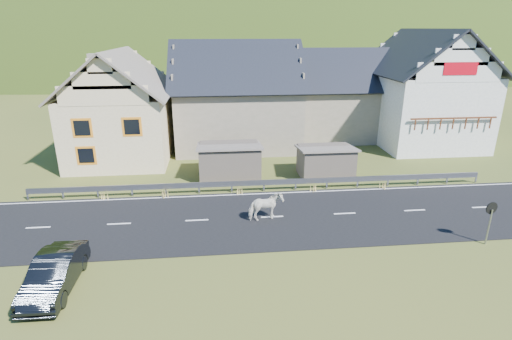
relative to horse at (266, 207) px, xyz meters
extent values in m
plane|color=#37461C|center=(0.40, 0.30, -0.79)|extent=(160.00, 160.00, 0.00)
cube|color=black|center=(0.40, 0.30, -0.77)|extent=(60.00, 7.00, 0.04)
cube|color=silver|center=(0.40, 0.30, -0.75)|extent=(60.00, 6.60, 0.01)
cube|color=#93969B|center=(0.40, 3.98, -0.21)|extent=(28.00, 0.08, 0.34)
cube|color=#93969B|center=(-13.60, 4.00, -0.44)|extent=(0.10, 0.06, 0.70)
cube|color=#93969B|center=(-11.60, 4.00, -0.44)|extent=(0.10, 0.06, 0.70)
cube|color=#93969B|center=(-9.60, 4.00, -0.44)|extent=(0.10, 0.06, 0.70)
cube|color=#93969B|center=(-7.60, 4.00, -0.44)|extent=(0.10, 0.06, 0.70)
cube|color=#93969B|center=(-5.60, 4.00, -0.44)|extent=(0.10, 0.06, 0.70)
cube|color=#93969B|center=(-3.60, 4.00, -0.44)|extent=(0.10, 0.06, 0.70)
cube|color=#93969B|center=(-1.60, 4.00, -0.44)|extent=(0.10, 0.06, 0.70)
cube|color=#93969B|center=(0.40, 4.00, -0.44)|extent=(0.10, 0.06, 0.70)
cube|color=#93969B|center=(2.40, 4.00, -0.44)|extent=(0.10, 0.06, 0.70)
cube|color=#93969B|center=(4.40, 4.00, -0.44)|extent=(0.10, 0.06, 0.70)
cube|color=#93969B|center=(6.40, 4.00, -0.44)|extent=(0.10, 0.06, 0.70)
cube|color=#93969B|center=(8.40, 4.00, -0.44)|extent=(0.10, 0.06, 0.70)
cube|color=#93969B|center=(10.40, 4.00, -0.44)|extent=(0.10, 0.06, 0.70)
cube|color=#93969B|center=(12.40, 4.00, -0.44)|extent=(0.10, 0.06, 0.70)
cube|color=#93969B|center=(14.40, 4.00, -0.44)|extent=(0.10, 0.06, 0.70)
cube|color=#665A4E|center=(-1.60, 6.80, 0.31)|extent=(4.30, 3.30, 2.40)
cube|color=#665A4E|center=(4.90, 6.30, 0.21)|extent=(3.80, 2.90, 2.20)
cube|color=beige|center=(-9.60, 12.30, 1.71)|extent=(7.00, 9.00, 5.00)
cube|color=orange|center=(-11.20, 7.80, 2.61)|extent=(1.30, 0.12, 1.30)
cube|color=orange|center=(-8.00, 7.80, 2.61)|extent=(1.30, 0.12, 1.30)
cube|color=orange|center=(-11.20, 7.80, 0.71)|extent=(1.30, 0.12, 1.30)
cube|color=gray|center=(-11.60, 13.80, 5.77)|extent=(0.70, 0.70, 2.40)
cube|color=gray|center=(-0.60, 15.30, 1.71)|extent=(10.00, 9.00, 5.00)
cube|color=gray|center=(9.40, 17.30, 1.51)|extent=(9.00, 8.00, 4.60)
cube|color=white|center=(15.40, 14.30, 2.21)|extent=(8.00, 10.00, 6.00)
cube|color=red|center=(15.40, 9.27, 6.01)|extent=(2.60, 0.06, 0.90)
cube|color=#552B15|center=(15.40, 9.05, 2.41)|extent=(6.80, 0.12, 0.12)
ellipsoid|color=#1A350E|center=(5.40, 180.30, -20.79)|extent=(440.00, 280.00, 260.00)
ellipsoid|color=black|center=(-54.60, 110.30, 5.21)|extent=(76.00, 50.00, 28.00)
imported|color=silver|center=(0.00, 0.00, 0.00)|extent=(1.25, 1.93, 1.50)
imported|color=black|center=(-8.81, -4.97, -0.11)|extent=(1.46, 4.14, 1.36)
cylinder|color=#93969B|center=(9.99, -3.49, 0.10)|extent=(0.07, 0.07, 1.79)
cylinder|color=black|center=(9.99, -3.42, 1.04)|extent=(0.59, 0.12, 0.59)
cylinder|color=white|center=(9.99, -3.39, 1.04)|extent=(0.50, 0.09, 0.50)
camera|label=1|loc=(-2.42, -18.82, 8.80)|focal=28.00mm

